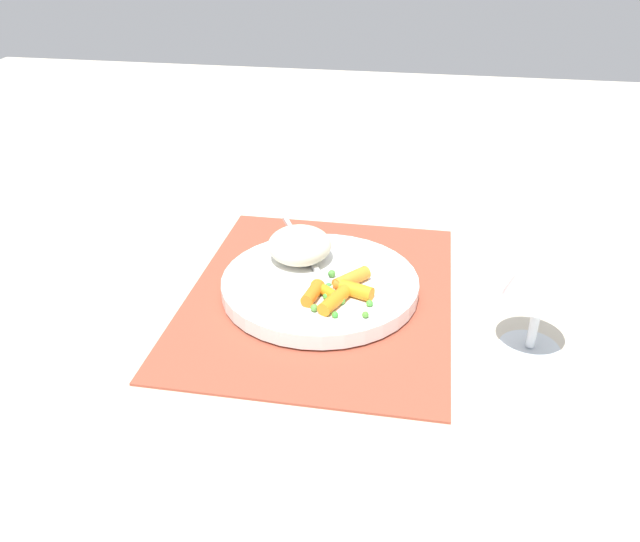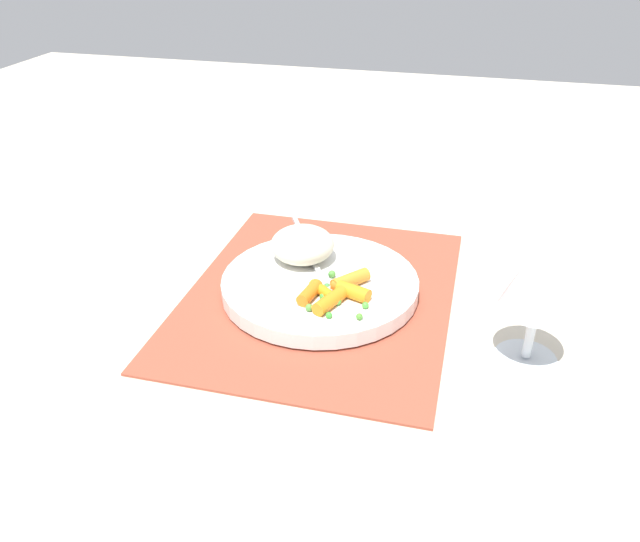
{
  "view_description": "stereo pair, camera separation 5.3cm",
  "coord_description": "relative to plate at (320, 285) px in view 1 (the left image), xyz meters",
  "views": [
    {
      "loc": [
        0.66,
        0.12,
        0.42
      ],
      "look_at": [
        0.0,
        0.0,
        0.03
      ],
      "focal_mm": 36.06,
      "sensor_mm": 36.0,
      "label": 1
    },
    {
      "loc": [
        0.65,
        0.17,
        0.42
      ],
      "look_at": [
        0.0,
        0.0,
        0.03
      ],
      "focal_mm": 36.06,
      "sensor_mm": 36.0,
      "label": 2
    }
  ],
  "objects": [
    {
      "name": "ground_plane",
      "position": [
        0.0,
        0.0,
        -0.02
      ],
      "size": [
        2.4,
        2.4,
        0.0
      ],
      "primitive_type": "plane",
      "color": "beige"
    },
    {
      "name": "placemat",
      "position": [
        0.0,
        0.0,
        -0.01
      ],
      "size": [
        0.4,
        0.32,
        0.01
      ],
      "primitive_type": "cube",
      "color": "#9E4733",
      "rests_on": "ground_plane"
    },
    {
      "name": "plate",
      "position": [
        0.0,
        0.0,
        0.0
      ],
      "size": [
        0.24,
        0.24,
        0.02
      ],
      "primitive_type": "cylinder",
      "color": "white",
      "rests_on": "placemat"
    },
    {
      "name": "rice_mound",
      "position": [
        -0.04,
        -0.03,
        0.03
      ],
      "size": [
        0.08,
        0.08,
        0.04
      ],
      "primitive_type": "ellipsoid",
      "color": "beige",
      "rests_on": "plate"
    },
    {
      "name": "carrot_portion",
      "position": [
        0.04,
        0.03,
        0.02
      ],
      "size": [
        0.1,
        0.09,
        0.02
      ],
      "color": "orange",
      "rests_on": "plate"
    },
    {
      "name": "pea_scatter",
      "position": [
        0.05,
        0.03,
        0.01
      ],
      "size": [
        0.09,
        0.07,
        0.01
      ],
      "color": "#3F9047",
      "rests_on": "plate"
    },
    {
      "name": "fork",
      "position": [
        -0.04,
        -0.02,
        0.01
      ],
      "size": [
        0.19,
        0.11,
        0.01
      ],
      "color": "silver",
      "rests_on": "plate"
    },
    {
      "name": "wine_glass",
      "position": [
        0.07,
        0.24,
        0.09
      ],
      "size": [
        0.08,
        0.08,
        0.15
      ],
      "color": "silver",
      "rests_on": "ground_plane"
    }
  ]
}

